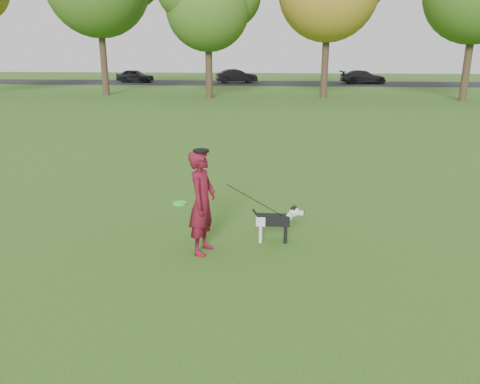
# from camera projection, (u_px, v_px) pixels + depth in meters

# --- Properties ---
(ground) EXTENTS (120.00, 120.00, 0.00)m
(ground) POSITION_uv_depth(u_px,v_px,m) (220.00, 247.00, 8.28)
(ground) COLOR #285116
(ground) RESTS_ON ground
(road) EXTENTS (120.00, 7.00, 0.02)m
(road) POSITION_uv_depth(u_px,v_px,m) (271.00, 83.00, 46.35)
(road) COLOR black
(road) RESTS_ON ground
(man) EXTENTS (0.54, 0.72, 1.79)m
(man) POSITION_uv_depth(u_px,v_px,m) (202.00, 203.00, 7.83)
(man) COLOR #5C0D1B
(man) RESTS_ON ground
(dog) EXTENTS (0.94, 0.19, 0.71)m
(dog) POSITION_uv_depth(u_px,v_px,m) (277.00, 219.00, 8.38)
(dog) COLOR black
(dog) RESTS_ON ground
(car_left) EXTENTS (3.91, 1.97, 1.28)m
(car_left) POSITION_uv_depth(u_px,v_px,m) (135.00, 76.00, 47.29)
(car_left) COLOR black
(car_left) RESTS_ON road
(car_mid) EXTENTS (4.31, 2.46, 1.34)m
(car_mid) POSITION_uv_depth(u_px,v_px,m) (237.00, 76.00, 46.43)
(car_mid) COLOR black
(car_mid) RESTS_ON road
(car_right) EXTENTS (4.57, 2.25, 1.28)m
(car_right) POSITION_uv_depth(u_px,v_px,m) (363.00, 77.00, 45.43)
(car_right) COLOR black
(car_right) RESTS_ON road
(man_held_items) EXTENTS (1.87, 0.75, 1.32)m
(man_held_items) POSITION_uv_depth(u_px,v_px,m) (256.00, 201.00, 7.99)
(man_held_items) COLOR #20FF2C
(man_held_items) RESTS_ON ground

